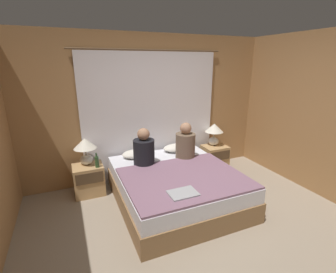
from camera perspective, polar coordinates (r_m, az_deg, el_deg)
name	(u,v)px	position (r m, az deg, el deg)	size (l,w,h in m)	color
ground_plane	(207,239)	(3.21, 9.23, -22.57)	(16.00, 16.00, 0.00)	gray
wall_back	(151,108)	(4.35, -4.11, 6.65)	(4.47, 0.06, 2.50)	#A37547
curtain_panel	(152,116)	(4.32, -3.80, 4.76)	(2.62, 0.02, 2.24)	white
bed	(176,186)	(3.74, 1.77, -11.53)	(1.69, 1.92, 0.50)	olive
nightstand_left	(89,180)	(4.12, -18.04, -9.61)	(0.46, 0.39, 0.48)	tan
nightstand_right	(215,158)	(4.85, 10.86, -4.90)	(0.46, 0.39, 0.48)	tan
lamp_left	(85,147)	(3.98, -18.83, -2.41)	(0.35, 0.35, 0.43)	silver
lamp_right	(214,131)	(4.74, 10.75, 1.27)	(0.35, 0.35, 0.43)	silver
pillow_left	(137,154)	(4.14, -7.32, -3.98)	(0.50, 0.32, 0.12)	silver
pillow_right	(177,148)	(4.39, 2.04, -2.64)	(0.50, 0.32, 0.12)	silver
blanket_on_bed	(184,178)	(3.39, 3.83, -9.66)	(1.63, 1.30, 0.03)	slate
person_left_in_bed	(144,150)	(3.76, -5.67, -3.19)	(0.33, 0.33, 0.59)	black
person_right_in_bed	(185,144)	(4.02, 4.10, -1.69)	(0.32, 0.32, 0.61)	brown
beer_bottle_on_left_stand	(97,162)	(3.89, -16.32, -5.67)	(0.06, 0.06, 0.23)	#2D4C28
laptop_on_bed	(183,193)	(2.99, 3.53, -13.12)	(0.34, 0.25, 0.02)	#9EA0A5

